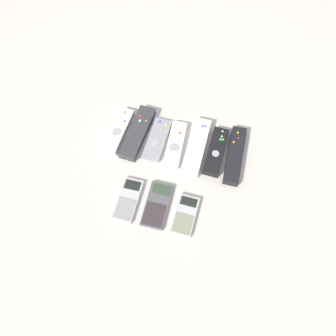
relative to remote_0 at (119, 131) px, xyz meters
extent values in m
plane|color=beige|center=(0.20, -0.12, -0.01)|extent=(3.00, 3.00, 0.00)
cube|color=white|center=(0.00, 0.00, 0.00)|extent=(0.06, 0.17, 0.03)
cylinder|color=#99999E|center=(0.00, -0.01, 0.01)|extent=(0.03, 0.03, 0.00)
cylinder|color=blue|center=(0.01, 0.03, 0.01)|extent=(0.01, 0.01, 0.00)
cylinder|color=blue|center=(0.00, 0.07, 0.01)|extent=(0.01, 0.01, 0.00)
cube|color=#333338|center=(0.06, 0.01, 0.00)|extent=(0.07, 0.21, 0.03)
cylinder|color=silver|center=(0.06, 0.05, 0.01)|extent=(0.01, 0.01, 0.00)
cylinder|color=red|center=(0.05, 0.07, 0.01)|extent=(0.01, 0.01, 0.00)
cylinder|color=orange|center=(0.08, 0.05, 0.01)|extent=(0.01, 0.01, 0.00)
cube|color=gray|center=(0.13, 0.00, -0.01)|extent=(0.06, 0.16, 0.02)
cylinder|color=#99999E|center=(0.13, -0.01, 0.00)|extent=(0.03, 0.03, 0.00)
cylinder|color=yellow|center=(0.15, 0.06, 0.00)|extent=(0.01, 0.01, 0.00)
cylinder|color=blue|center=(0.12, 0.07, 0.00)|extent=(0.01, 0.01, 0.00)
cylinder|color=orange|center=(0.14, 0.04, 0.00)|extent=(0.01, 0.01, 0.00)
cube|color=white|center=(0.20, 0.00, 0.00)|extent=(0.06, 0.17, 0.02)
cylinder|color=#99999E|center=(0.20, -0.02, 0.01)|extent=(0.03, 0.03, 0.00)
cylinder|color=yellow|center=(0.21, 0.04, 0.01)|extent=(0.01, 0.01, 0.00)
cylinder|color=red|center=(0.20, 0.04, 0.01)|extent=(0.01, 0.01, 0.00)
cylinder|color=silver|center=(0.21, 0.06, 0.01)|extent=(0.01, 0.01, 0.00)
cube|color=silver|center=(0.26, 0.01, 0.00)|extent=(0.06, 0.21, 0.03)
cylinder|color=silver|center=(0.26, -0.01, 0.01)|extent=(0.02, 0.02, 0.00)
cylinder|color=blue|center=(0.27, 0.08, 0.01)|extent=(0.01, 0.01, 0.00)
cylinder|color=blue|center=(0.28, 0.08, 0.01)|extent=(0.01, 0.01, 0.00)
cube|color=black|center=(0.33, 0.01, 0.00)|extent=(0.06, 0.17, 0.03)
cylinder|color=#99999E|center=(0.33, -0.01, 0.01)|extent=(0.02, 0.02, 0.00)
cylinder|color=silver|center=(0.34, 0.08, 0.01)|extent=(0.01, 0.01, 0.00)
cylinder|color=silver|center=(0.34, 0.06, 0.01)|extent=(0.01, 0.01, 0.00)
cylinder|color=green|center=(0.33, 0.05, 0.01)|extent=(0.01, 0.01, 0.00)
cylinder|color=green|center=(0.34, 0.05, 0.01)|extent=(0.01, 0.01, 0.00)
cube|color=black|center=(0.39, 0.01, 0.00)|extent=(0.05, 0.21, 0.03)
cylinder|color=yellow|center=(0.38, 0.09, 0.01)|extent=(0.01, 0.01, 0.00)
cylinder|color=red|center=(0.39, 0.07, 0.01)|extent=(0.01, 0.01, 0.00)
cylinder|color=orange|center=(0.38, 0.05, 0.01)|extent=(0.01, 0.01, 0.00)
cube|color=#B2B2B7|center=(0.11, -0.22, -0.01)|extent=(0.06, 0.14, 0.01)
cube|color=black|center=(0.11, -0.18, 0.00)|extent=(0.05, 0.03, 0.00)
cube|color=gray|center=(0.11, -0.25, 0.00)|extent=(0.05, 0.07, 0.00)
cube|color=#4C4C51|center=(0.20, -0.22, -0.01)|extent=(0.07, 0.15, 0.01)
cube|color=#2D422D|center=(0.19, -0.17, 0.00)|extent=(0.06, 0.03, 0.00)
cube|color=#332A2D|center=(0.20, -0.25, 0.00)|extent=(0.06, 0.07, 0.00)
cube|color=#B2B2B7|center=(0.28, -0.23, -0.01)|extent=(0.06, 0.12, 0.02)
cube|color=black|center=(0.29, -0.18, 0.00)|extent=(0.05, 0.03, 0.00)
cube|color=gray|center=(0.28, -0.25, 0.00)|extent=(0.06, 0.06, 0.00)
camera|label=1|loc=(0.32, -0.53, 0.92)|focal=35.00mm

